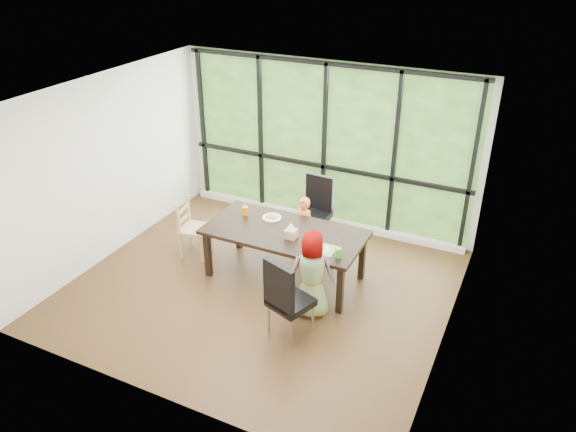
% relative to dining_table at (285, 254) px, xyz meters
% --- Properties ---
extents(ground, '(5.00, 5.00, 0.00)m').
position_rel_dining_table_xyz_m(ground, '(-0.18, -0.38, -0.38)').
color(ground, black).
rests_on(ground, ground).
extents(back_wall, '(5.00, 0.00, 5.00)m').
position_rel_dining_table_xyz_m(back_wall, '(-0.18, 1.87, 0.98)').
color(back_wall, silver).
rests_on(back_wall, ground).
extents(foliage_backdrop, '(4.80, 0.02, 2.65)m').
position_rel_dining_table_xyz_m(foliage_backdrop, '(-0.18, 1.85, 0.98)').
color(foliage_backdrop, '#24511B').
rests_on(foliage_backdrop, back_wall).
extents(window_mullions, '(4.80, 0.06, 2.65)m').
position_rel_dining_table_xyz_m(window_mullions, '(-0.18, 1.81, 0.98)').
color(window_mullions, black).
rests_on(window_mullions, back_wall).
extents(window_sill, '(4.80, 0.12, 0.10)m').
position_rel_dining_table_xyz_m(window_sill, '(-0.18, 1.77, -0.33)').
color(window_sill, silver).
rests_on(window_sill, ground).
extents(dining_table, '(2.24, 1.15, 0.75)m').
position_rel_dining_table_xyz_m(dining_table, '(0.00, 0.00, 0.00)').
color(dining_table, black).
rests_on(dining_table, ground).
extents(chair_window_leather, '(0.49, 0.49, 1.08)m').
position_rel_dining_table_xyz_m(chair_window_leather, '(-0.02, 1.08, 0.17)').
color(chair_window_leather, black).
rests_on(chair_window_leather, ground).
extents(chair_interior_leather, '(0.59, 0.59, 1.08)m').
position_rel_dining_table_xyz_m(chair_interior_leather, '(0.61, -1.08, 0.17)').
color(chair_interior_leather, black).
rests_on(chair_interior_leather, ground).
extents(chair_end_beech, '(0.47, 0.49, 0.90)m').
position_rel_dining_table_xyz_m(chair_end_beech, '(-1.47, -0.04, 0.08)').
color(chair_end_beech, tan).
rests_on(chair_end_beech, ground).
extents(child_toddler, '(0.41, 0.33, 0.96)m').
position_rel_dining_table_xyz_m(child_toddler, '(-0.00, 0.64, 0.11)').
color(child_toddler, orange).
rests_on(child_toddler, ground).
extents(child_older, '(0.68, 0.56, 1.19)m').
position_rel_dining_table_xyz_m(child_older, '(0.65, -0.60, 0.22)').
color(child_older, gray).
rests_on(child_older, ground).
extents(placemat, '(0.40, 0.30, 0.01)m').
position_rel_dining_table_xyz_m(placemat, '(0.62, -0.23, 0.38)').
color(placemat, tan).
rests_on(placemat, dining_table).
extents(plate_far, '(0.28, 0.28, 0.02)m').
position_rel_dining_table_xyz_m(plate_far, '(-0.33, 0.26, 0.38)').
color(plate_far, white).
rests_on(plate_far, dining_table).
extents(plate_near, '(0.25, 0.25, 0.02)m').
position_rel_dining_table_xyz_m(plate_near, '(0.63, -0.26, 0.38)').
color(plate_near, white).
rests_on(plate_near, dining_table).
extents(orange_cup, '(0.08, 0.08, 0.13)m').
position_rel_dining_table_xyz_m(orange_cup, '(-0.72, 0.18, 0.44)').
color(orange_cup, '#FF7B00').
rests_on(orange_cup, dining_table).
extents(green_cup, '(0.08, 0.08, 0.13)m').
position_rel_dining_table_xyz_m(green_cup, '(0.91, -0.32, 0.44)').
color(green_cup, green).
rests_on(green_cup, dining_table).
extents(tissue_box, '(0.15, 0.15, 0.12)m').
position_rel_dining_table_xyz_m(tissue_box, '(0.16, -0.13, 0.44)').
color(tissue_box, tan).
rests_on(tissue_box, dining_table).
extents(crepe_rolls_far, '(0.20, 0.12, 0.04)m').
position_rel_dining_table_xyz_m(crepe_rolls_far, '(-0.33, 0.26, 0.41)').
color(crepe_rolls_far, tan).
rests_on(crepe_rolls_far, plate_far).
extents(crepe_rolls_near, '(0.15, 0.12, 0.04)m').
position_rel_dining_table_xyz_m(crepe_rolls_near, '(0.63, -0.26, 0.41)').
color(crepe_rolls_near, tan).
rests_on(crepe_rolls_near, plate_near).
extents(straw_white, '(0.01, 0.04, 0.20)m').
position_rel_dining_table_xyz_m(straw_white, '(-0.72, 0.18, 0.55)').
color(straw_white, white).
rests_on(straw_white, orange_cup).
extents(straw_pink, '(0.01, 0.04, 0.20)m').
position_rel_dining_table_xyz_m(straw_pink, '(0.91, -0.32, 0.55)').
color(straw_pink, pink).
rests_on(straw_pink, green_cup).
extents(tissue, '(0.12, 0.12, 0.11)m').
position_rel_dining_table_xyz_m(tissue, '(0.16, -0.13, 0.55)').
color(tissue, white).
rests_on(tissue, tissue_box).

